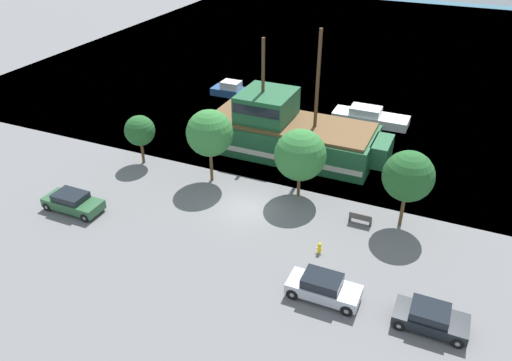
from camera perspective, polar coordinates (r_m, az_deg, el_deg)
name	(u,v)px	position (r m, az deg, el deg)	size (l,w,h in m)	color
ground_plane	(246,208)	(36.30, -1.10, -3.15)	(160.00, 160.00, 0.00)	slate
water_surface	(376,50)	(75.20, 13.51, 14.33)	(80.00, 80.00, 0.00)	#38667F
pirate_ship	(288,132)	(43.20, 3.64, 5.54)	(15.83, 6.05, 10.95)	#1E5633
moored_boat_dockside	(369,117)	(50.60, 12.84, 7.10)	(7.30, 2.45, 1.53)	silver
moored_boat_outer	(234,90)	(56.14, -2.57, 10.24)	(5.13, 1.97, 1.60)	navy
parked_car_curb_front	(323,287)	(28.91, 7.69, -12.02)	(4.12, 1.82, 1.49)	#B7BCC6
parked_car_curb_mid	(430,318)	(28.67, 19.31, -14.58)	(3.82, 1.94, 1.31)	black
parked_car_curb_rear	(73,202)	(38.03, -20.22, -2.31)	(4.35, 1.88, 1.37)	#2D5B38
fire_hydrant	(319,248)	(32.16, 7.27, -7.61)	(0.42, 0.25, 0.76)	yellow
bench_promenade_east	(360,218)	(35.19, 11.84, -4.26)	(1.56, 0.45, 0.85)	#4C4742
tree_row_east	(140,131)	(41.93, -13.14, 5.56)	(2.50, 2.50, 4.22)	brown
tree_row_mideast	(210,133)	(37.89, -5.32, 5.42)	(3.58, 3.58, 5.91)	brown
tree_row_midwest	(300,155)	(36.12, 5.07, 2.93)	(3.79, 3.79, 5.36)	brown
tree_row_west	(408,176)	(33.89, 17.01, 0.47)	(3.39, 3.39, 5.61)	brown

